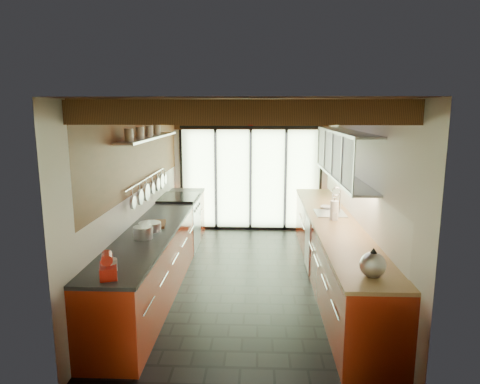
{
  "coord_description": "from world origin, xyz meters",
  "views": [
    {
      "loc": [
        0.16,
        -6.08,
        2.5
      ],
      "look_at": [
        -0.12,
        0.4,
        1.25
      ],
      "focal_mm": 32.0,
      "sensor_mm": 36.0,
      "label": 1
    }
  ],
  "objects_px": {
    "kettle": "(373,263)",
    "soap_bottle": "(334,215)",
    "paper_towel": "(334,210)",
    "bowl": "(326,207)",
    "stand_mixer": "(108,267)"
  },
  "relations": [
    {
      "from": "kettle",
      "to": "soap_bottle",
      "type": "bearing_deg",
      "value": 90.0
    },
    {
      "from": "kettle",
      "to": "paper_towel",
      "type": "height_order",
      "value": "paper_towel"
    },
    {
      "from": "soap_bottle",
      "to": "bowl",
      "type": "relative_size",
      "value": 0.87
    },
    {
      "from": "paper_towel",
      "to": "soap_bottle",
      "type": "xyz_separation_m",
      "value": [
        0.0,
        -0.03,
        -0.05
      ]
    },
    {
      "from": "soap_bottle",
      "to": "bowl",
      "type": "distance_m",
      "value": 0.73
    },
    {
      "from": "kettle",
      "to": "paper_towel",
      "type": "xyz_separation_m",
      "value": [
        0.0,
        2.15,
        0.01
      ]
    },
    {
      "from": "kettle",
      "to": "bowl",
      "type": "distance_m",
      "value": 2.86
    },
    {
      "from": "stand_mixer",
      "to": "soap_bottle",
      "type": "xyz_separation_m",
      "value": [
        2.54,
        2.24,
        -0.01
      ]
    },
    {
      "from": "kettle",
      "to": "soap_bottle",
      "type": "distance_m",
      "value": 2.13
    },
    {
      "from": "stand_mixer",
      "to": "kettle",
      "type": "bearing_deg",
      "value": 2.66
    },
    {
      "from": "paper_towel",
      "to": "soap_bottle",
      "type": "relative_size",
      "value": 1.96
    },
    {
      "from": "soap_bottle",
      "to": "bowl",
      "type": "xyz_separation_m",
      "value": [
        0.0,
        0.73,
        -0.06
      ]
    },
    {
      "from": "paper_towel",
      "to": "bowl",
      "type": "distance_m",
      "value": 0.71
    },
    {
      "from": "kettle",
      "to": "bowl",
      "type": "xyz_separation_m",
      "value": [
        0.0,
        2.86,
        -0.11
      ]
    },
    {
      "from": "paper_towel",
      "to": "bowl",
      "type": "height_order",
      "value": "paper_towel"
    }
  ]
}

